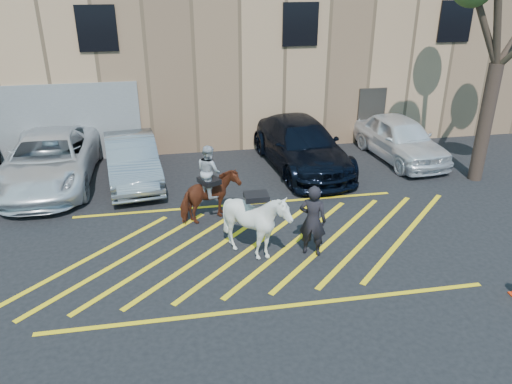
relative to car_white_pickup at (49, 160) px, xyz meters
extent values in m
plane|color=black|center=(5.74, -4.87, -0.81)|extent=(90.00, 90.00, 0.00)
imported|color=white|center=(0.00, 0.00, 0.00)|extent=(2.74, 5.88, 1.63)
imported|color=gray|center=(2.60, -0.24, -0.07)|extent=(2.15, 4.69, 1.49)
imported|color=black|center=(8.36, 0.02, 0.00)|extent=(2.88, 5.85, 1.63)
imported|color=white|center=(12.13, 0.19, -0.03)|extent=(2.32, 4.75, 1.56)
imported|color=black|center=(7.13, -5.70, 0.10)|extent=(0.79, 0.69, 1.82)
cube|color=tan|center=(5.74, 7.13, 2.69)|extent=(32.00, 10.00, 7.00)
cube|color=black|center=(1.74, 2.09, 3.79)|extent=(1.30, 0.08, 1.50)
cube|color=black|center=(8.74, 2.09, 3.79)|extent=(1.30, 0.08, 1.50)
cube|color=black|center=(14.74, 2.09, 3.79)|extent=(1.30, 0.08, 1.50)
cube|color=#38332D|center=(11.74, 2.09, 0.29)|extent=(1.10, 0.08, 2.20)
cube|color=yellow|center=(1.54, -5.17, -0.81)|extent=(4.20, 4.20, 0.01)
cube|color=yellow|center=(2.59, -5.17, -0.81)|extent=(4.20, 4.20, 0.01)
cube|color=yellow|center=(3.64, -5.17, -0.81)|extent=(4.20, 4.20, 0.01)
cube|color=yellow|center=(4.69, -5.17, -0.81)|extent=(4.20, 4.20, 0.01)
cube|color=yellow|center=(5.74, -5.17, -0.81)|extent=(4.20, 4.20, 0.01)
cube|color=yellow|center=(6.79, -5.17, -0.81)|extent=(4.20, 4.20, 0.01)
cube|color=yellow|center=(7.84, -5.17, -0.81)|extent=(4.20, 4.20, 0.01)
cube|color=yellow|center=(8.89, -5.17, -0.81)|extent=(4.20, 4.20, 0.01)
cube|color=yellow|center=(9.94, -5.17, -0.81)|extent=(4.20, 4.20, 0.01)
cube|color=yellow|center=(5.74, -2.67, -0.81)|extent=(9.50, 0.12, 0.01)
cube|color=yellow|center=(5.74, -7.67, -0.81)|extent=(9.50, 0.12, 0.01)
imported|color=#632B17|center=(4.84, -3.49, -0.11)|extent=(1.83, 1.42, 1.41)
imported|color=#A4A5AF|center=(4.84, -3.49, 0.67)|extent=(0.80, 0.86, 1.43)
cube|color=black|center=(4.84, -3.49, 0.38)|extent=(0.66, 0.71, 0.14)
imported|color=silver|center=(5.77, -5.57, 0.08)|extent=(1.46, 1.64, 1.79)
cube|color=black|center=(5.77, -5.57, 0.78)|extent=(0.56, 0.46, 0.14)
cylinder|color=#402E27|center=(13.82, -2.09, 1.09)|extent=(0.44, 0.44, 3.80)
cylinder|color=#413627|center=(13.75, -1.23, 3.99)|extent=(0.33, 1.88, 2.34)
cylinder|color=#403127|center=(13.21, -2.09, 4.03)|extent=(1.40, 0.20, 2.39)
cylinder|color=#413127|center=(13.35, -2.37, 4.39)|extent=(1.16, 0.77, 3.11)
camera|label=1|loc=(3.90, -15.94, 5.71)|focal=35.00mm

